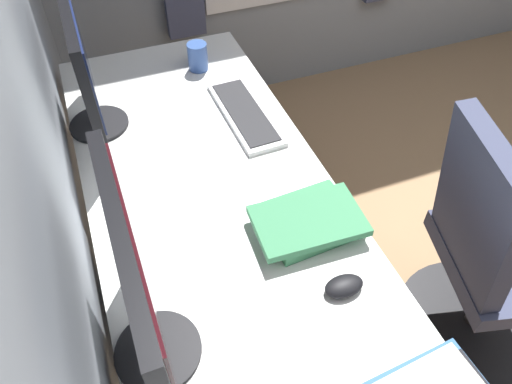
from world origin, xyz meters
name	(u,v)px	position (x,y,z in m)	size (l,w,h in m)	color
desk	(239,265)	(0.30, 1.59, 0.67)	(2.28, 0.73, 0.73)	white
drawer_pedestal	(232,318)	(0.32, 1.62, 0.35)	(0.40, 0.51, 0.69)	white
monitor_primary	(82,64)	(0.98, 1.86, 0.97)	(0.50, 0.20, 0.42)	black
monitor_secondary	(140,290)	(0.10, 1.86, 0.99)	(0.51, 0.20, 0.46)	black
keyboard_main	(245,113)	(0.85, 1.37, 0.74)	(0.42, 0.15, 0.02)	silver
mouse_main	(344,286)	(0.09, 1.38, 0.75)	(0.06, 0.10, 0.03)	black
book_stack_near	(309,220)	(0.31, 1.38, 0.76)	(0.24, 0.31, 0.06)	#3D8456
coffee_mug	(198,56)	(1.21, 1.44, 0.78)	(0.12, 0.08, 0.11)	#335193
office_chair	(488,263)	(0.15, 0.77, 0.46)	(0.56, 0.60, 0.97)	#383D56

